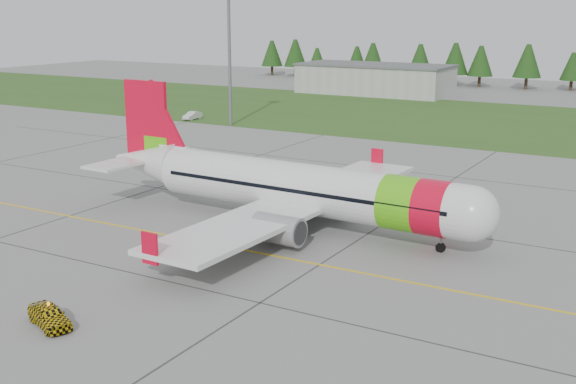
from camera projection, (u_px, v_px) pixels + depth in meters
The scene contains 9 objects.
ground at pixel (137, 274), 49.64m from camera, with size 320.00×320.00×0.00m, color gray.
aircraft at pixel (297, 188), 60.00m from camera, with size 37.49×34.47×11.35m.
follow_me_car at pixel (48, 296), 41.07m from camera, with size 1.51×1.28×3.76m, color yellow.
service_van at pixel (192, 107), 119.16m from camera, with size 1.40×1.33×4.03m, color silver.
grass_strip at pixel (475, 121), 118.44m from camera, with size 320.00×50.00×0.03m, color #30561E.
taxi_guideline at pixel (206, 243), 56.35m from camera, with size 120.00×0.25×0.02m, color gold.
hangar_west at pixel (375, 80), 155.77m from camera, with size 32.00×14.00×6.00m, color #A8A8A3.
floodlight_mast at pixel (230, 61), 111.40m from camera, with size 0.50×0.50×20.00m, color slate.
treeline at pixel (546, 67), 164.20m from camera, with size 160.00×8.00×10.00m, color #1C3F14, non-canonical shape.
Camera 1 is at (32.42, -35.23, 17.67)m, focal length 45.00 mm.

